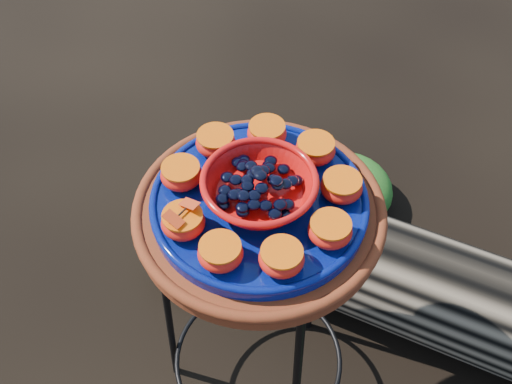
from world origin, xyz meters
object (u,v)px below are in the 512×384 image
Objects in this scene: cobalt_plate at (259,204)px; terracotta_saucer at (259,214)px; red_bowl at (259,189)px; driftwood_log at (476,306)px; plant_stand at (259,318)px.

terracotta_saucer is at bearing 0.00° from cobalt_plate.
cobalt_plate is 0.04m from red_bowl.
red_bowl is 0.12× the size of driftwood_log.
red_bowl is 0.87m from driftwood_log.
plant_stand is at bearing 0.00° from cobalt_plate.
cobalt_plate is 0.24× the size of driftwood_log.
cobalt_plate is at bearing 0.00° from red_bowl.
red_bowl is at bearing 0.00° from terracotta_saucer.
terracotta_saucer is 0.03m from cobalt_plate.
cobalt_plate reaches higher than plant_stand.
cobalt_plate reaches higher than terracotta_saucer.
red_bowl is at bearing 0.00° from plant_stand.
red_bowl reaches higher than driftwood_log.
red_bowl is (0.00, 0.00, 0.07)m from terracotta_saucer.
driftwood_log is (0.34, 0.47, -0.20)m from plant_stand.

